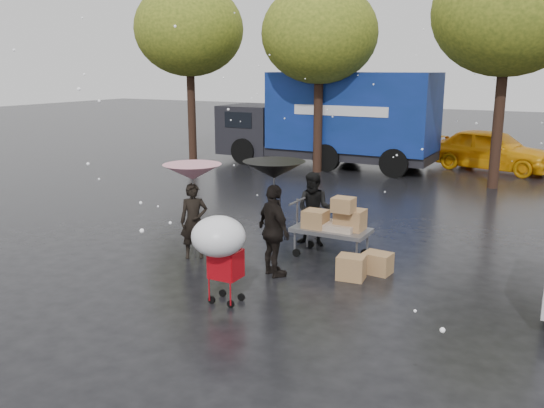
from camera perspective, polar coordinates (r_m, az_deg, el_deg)
The scene contains 13 objects.
ground at distance 10.69m, azimuth -0.37°, elevation -6.72°, with size 90.00×90.00×0.00m, color black.
person_pink at distance 11.35m, azimuth -7.74°, elevation -1.69°, with size 0.54×0.36×1.49m, color black.
person_middle at distance 12.05m, azimuth 4.20°, elevation -0.54°, with size 0.76×0.59×1.56m, color black.
person_black at distance 10.24m, azimuth 0.20°, elevation -2.67°, with size 0.98×0.41×1.68m, color black.
umbrella_pink at distance 11.14m, azimuth -7.90°, elevation 3.15°, with size 1.13×1.13×1.87m.
umbrella_black at distance 9.99m, azimuth 0.20°, elevation 3.40°, with size 1.10×1.10×2.09m.
vendor_cart at distance 11.31m, azimuth 6.27°, elevation -1.79°, with size 1.52×0.80×1.27m.
shopping_cart at distance 8.92m, azimuth -5.21°, elevation -3.68°, with size 0.84×0.84×1.46m.
blue_truck at distance 21.94m, azimuth 5.89°, elevation 8.31°, with size 8.30×2.60×3.50m.
box_ground_near at distance 10.36m, azimuth 7.85°, elevation -6.25°, with size 0.48×0.38×0.43m, color #976842.
box_ground_far at distance 10.73m, azimuth 10.41°, elevation -5.77°, with size 0.49×0.38×0.38m, color #976842.
yellow_taxi at distance 22.44m, azimuth 20.89°, elevation 5.05°, with size 1.79×4.46×1.52m, color #FBAA0D.
tree_row at distance 19.57m, azimuth 13.27°, elevation 17.00°, with size 21.60×4.40×7.12m.
Camera 1 is at (4.85, -8.78, 3.67)m, focal length 38.00 mm.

